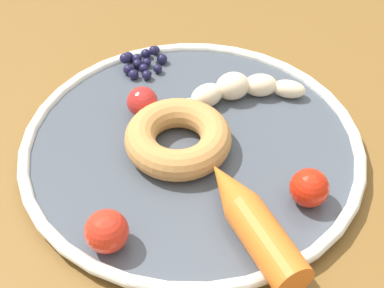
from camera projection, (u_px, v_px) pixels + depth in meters
dining_table at (223, 187)px, 0.64m from camera, size 1.26×0.92×0.70m
plate at (192, 146)px, 0.57m from camera, size 0.34×0.34×0.02m
banana at (234, 91)px, 0.61m from camera, size 0.16×0.05×0.03m
carrot_orange at (251, 219)px, 0.48m from camera, size 0.06×0.14×0.03m
donut at (178, 138)px, 0.55m from camera, size 0.12×0.12×0.03m
blueberry_pile at (142, 62)px, 0.65m from camera, size 0.05×0.05×0.02m
tomato_near at (309, 188)px, 0.50m from camera, size 0.04×0.04×0.04m
tomato_mid at (142, 102)px, 0.59m from camera, size 0.03×0.03×0.03m
tomato_far at (107, 231)px, 0.47m from camera, size 0.04×0.04×0.04m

